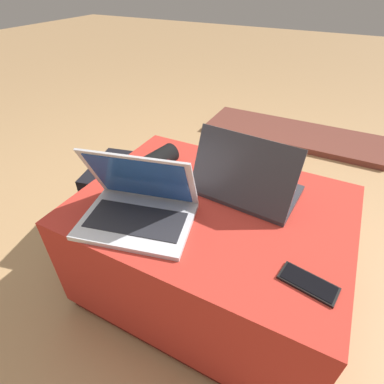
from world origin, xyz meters
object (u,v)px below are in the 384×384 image
(laptop_near, at_px, (138,206))
(backpack, at_px, (115,200))
(laptop_far, at_px, (246,183))
(cell_phone, at_px, (308,283))
(wrist_brace, at_px, (155,162))

(laptop_near, distance_m, backpack, 0.60)
(laptop_near, xyz_separation_m, laptop_far, (0.27, 0.28, -0.00))
(backpack, bearing_deg, cell_phone, 58.70)
(laptop_near, height_order, cell_phone, laptop_near)
(laptop_far, distance_m, wrist_brace, 0.38)
(laptop_far, height_order, backpack, laptop_far)
(cell_phone, distance_m, backpack, 1.04)
(laptop_near, height_order, backpack, laptop_near)
(backpack, bearing_deg, laptop_near, 40.28)
(backpack, distance_m, wrist_brace, 0.44)
(laptop_near, relative_size, cell_phone, 2.55)
(laptop_far, xyz_separation_m, cell_phone, (0.28, -0.29, -0.05))
(cell_phone, bearing_deg, backpack, -98.20)
(laptop_far, bearing_deg, cell_phone, 138.11)
(laptop_near, distance_m, laptop_far, 0.39)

